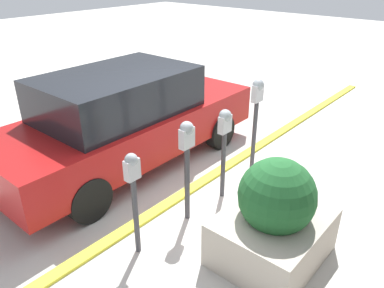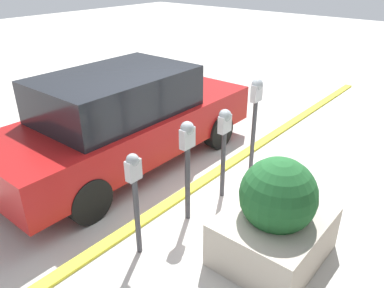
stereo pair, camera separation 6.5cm
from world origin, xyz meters
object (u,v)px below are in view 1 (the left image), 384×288
object	(u,v)px
parking_meter_middle	(224,135)
parked_car_front	(126,118)
planter_box	(274,219)
parking_meter_fourth	(256,107)
parking_meter_second	(187,151)
parking_meter_nearest	(133,186)

from	to	relation	value
parking_meter_middle	parked_car_front	size ratio (longest dim) A/B	0.29
planter_box	parking_meter_fourth	bearing A→B (deg)	38.98
parking_meter_middle	planter_box	world-z (taller)	parking_meter_middle
parking_meter_second	planter_box	distance (m)	1.27
parking_meter_second	planter_box	world-z (taller)	parking_meter_second
parking_meter_second	parked_car_front	bearing A→B (deg)	74.10
parking_meter_second	parking_meter_fourth	size ratio (longest dim) A/B	0.90
planter_box	parked_car_front	distance (m)	2.94
parking_meter_middle	planter_box	xyz separation A→B (m)	(-0.63, -1.15, -0.44)
parked_car_front	parking_meter_fourth	bearing A→B (deg)	-58.60
parking_meter_second	parking_meter_middle	size ratio (longest dim) A/B	1.04
planter_box	parking_meter_nearest	bearing A→B (deg)	127.36
parking_meter_second	parked_car_front	size ratio (longest dim) A/B	0.30
parking_meter_middle	parked_car_front	distance (m)	1.77
parking_meter_nearest	parking_meter_middle	xyz separation A→B (m)	(1.55, -0.05, 0.07)
parking_meter_second	parking_meter_fourth	xyz separation A→B (m)	(1.56, 0.01, 0.12)
parking_meter_second	planter_box	size ratio (longest dim) A/B	1.10
parking_meter_second	parking_meter_middle	xyz separation A→B (m)	(0.71, -0.04, -0.02)
planter_box	parking_meter_second	bearing A→B (deg)	93.93
parking_meter_nearest	planter_box	size ratio (longest dim) A/B	1.02
parking_meter_second	parked_car_front	world-z (taller)	parked_car_front
parking_meter_middle	parking_meter_fourth	world-z (taller)	parking_meter_fourth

